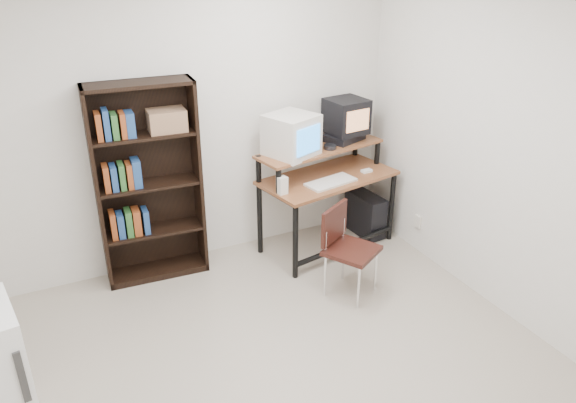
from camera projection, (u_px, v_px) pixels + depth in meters
name	position (u px, v px, depth m)	size (l,w,h in m)	color
floor	(282.00, 393.00, 3.73)	(4.00, 4.00, 0.01)	#AEA290
back_wall	(180.00, 124.00, 4.80)	(4.00, 0.01, 2.60)	silver
right_wall	(535.00, 162.00, 3.98)	(0.01, 4.00, 2.60)	silver
computer_desk	(327.00, 179.00, 5.25)	(1.36, 0.85, 0.98)	brown
crt_monitor	(291.00, 135.00, 4.97)	(0.51, 0.51, 0.37)	silver
vcr	(344.00, 137.00, 5.38)	(0.36, 0.26, 0.08)	black
crt_tv	(346.00, 116.00, 5.31)	(0.39, 0.38, 0.33)	black
cd_spindle	(330.00, 147.00, 5.16)	(0.12, 0.12, 0.05)	#26262B
keyboard	(331.00, 183.00, 5.07)	(0.47, 0.21, 0.04)	silver
mousepad	(365.00, 173.00, 5.31)	(0.22, 0.18, 0.01)	black
mouse	(367.00, 171.00, 5.31)	(0.10, 0.06, 0.03)	white
desk_speaker	(282.00, 186.00, 4.83)	(0.08, 0.07, 0.17)	silver
pc_tower	(365.00, 214.00, 5.68)	(0.20, 0.45, 0.42)	black
school_chair	(345.00, 242.00, 4.62)	(0.53, 0.53, 0.77)	black
bookshelf	(148.00, 181.00, 4.72)	(0.88, 0.35, 1.73)	black
wall_outlet	(418.00, 221.00, 5.33)	(0.02, 0.08, 0.12)	beige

